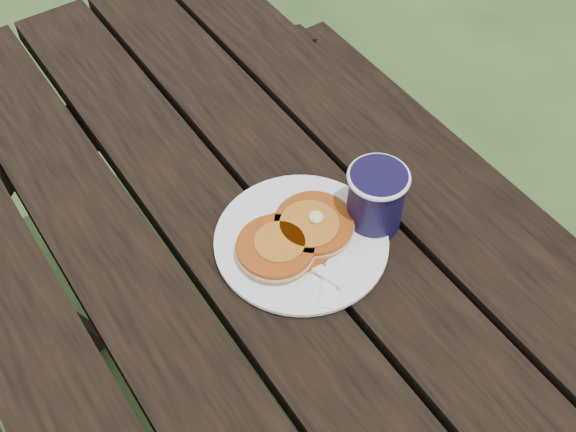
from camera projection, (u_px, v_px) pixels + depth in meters
plate at (301, 242)px, 1.05m from camera, size 0.30×0.30×0.01m
pancake_stack at (296, 236)px, 1.03m from camera, size 0.18×0.12×0.04m
knife at (336, 255)px, 1.02m from camera, size 0.14×0.14×0.00m
fork at (312, 264)px, 1.01m from camera, size 0.08×0.16×0.01m
coffee_cup at (376, 196)px, 1.03m from camera, size 0.09×0.09×0.10m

